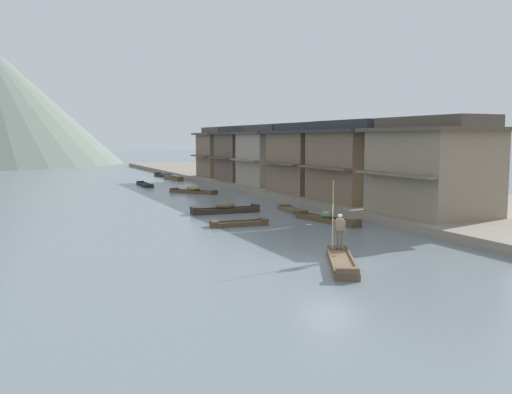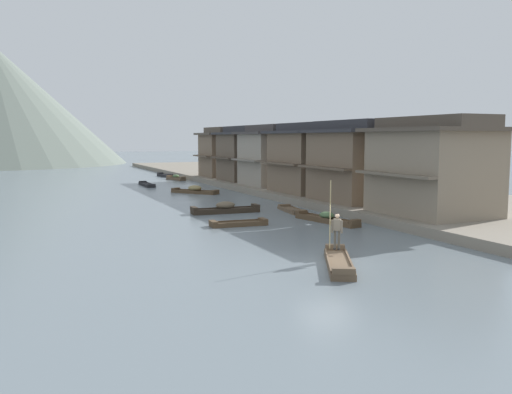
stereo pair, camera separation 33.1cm
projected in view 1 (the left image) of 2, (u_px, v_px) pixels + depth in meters
The scene contains 18 objects.
ground_plane at pixel (330, 262), 23.35m from camera, with size 400.00×400.00×0.00m, color slate.
riverbank_right at pixel (315, 186), 57.42m from camera, with size 18.00×110.00×0.58m, color gray.
boat_foreground_poled at pixel (342, 263), 22.54m from camera, with size 3.10×4.68×0.51m.
boatman_person at pixel (339, 227), 23.55m from camera, with size 0.50×0.41×3.04m.
boat_moored_nearest at pixel (225, 209), 38.73m from camera, with size 5.05×1.42×0.83m.
boat_moored_second at pixel (145, 185), 60.66m from camera, with size 0.99×5.11×0.39m.
boat_moored_third at pixel (162, 176), 75.04m from camera, with size 1.41×4.03×0.51m.
boat_moored_far at pixel (193, 191), 52.47m from camera, with size 3.93×4.65×0.79m.
boat_midriver_drifting at pixel (174, 178), 69.19m from camera, with size 1.73×3.81×0.71m.
boat_midriver_upstream at pixel (327, 219), 34.40m from camera, with size 1.86×5.38×0.69m.
boat_upstream_distant at pixel (291, 210), 39.45m from camera, with size 1.53×3.83×0.35m.
boat_crossing_west at pixel (239, 224), 33.11m from camera, with size 3.63×1.34×0.38m.
house_waterfront_nearest at pixel (432, 167), 33.82m from camera, with size 6.55×7.86×6.14m.
house_waterfront_second at pixel (350, 162), 40.98m from camera, with size 5.38×7.49×6.14m.
house_waterfront_tall at pixel (309, 158), 47.92m from camera, with size 6.56×7.48×6.14m.
house_waterfront_narrow at pixel (270, 156), 54.87m from camera, with size 6.37×7.00×6.14m.
house_waterfront_far at pixel (244, 154), 61.04m from camera, with size 6.27×6.74×6.14m.
house_waterfront_end at pixel (220, 152), 67.27m from camera, with size 5.70×6.31×6.14m.
Camera 1 is at (-12.36, -19.55, 5.37)m, focal length 37.73 mm.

